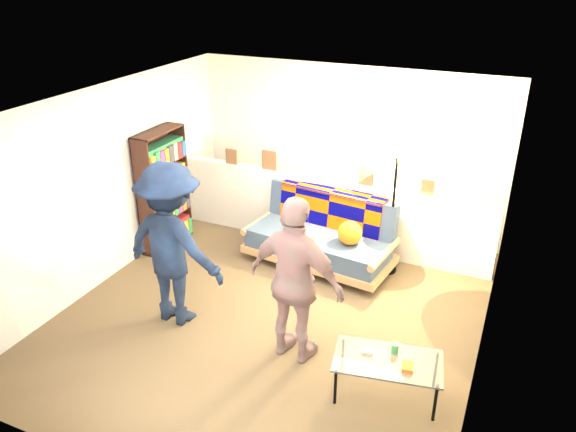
# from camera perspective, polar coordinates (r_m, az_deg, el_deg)

# --- Properties ---
(ground) EXTENTS (5.00, 5.00, 0.00)m
(ground) POSITION_cam_1_polar(r_m,az_deg,el_deg) (6.58, -1.44, -9.68)
(ground) COLOR brown
(ground) RESTS_ON ground
(room_shell) EXTENTS (4.60, 5.05, 2.45)m
(room_shell) POSITION_cam_1_polar(r_m,az_deg,el_deg) (6.19, 0.27, 5.47)
(room_shell) COLOR silver
(room_shell) RESTS_ON ground
(half_wall_ledge) EXTENTS (4.45, 0.15, 1.00)m
(half_wall_ledge) POSITION_cam_1_polar(r_m,az_deg,el_deg) (7.78, 4.20, 0.35)
(half_wall_ledge) COLOR silver
(half_wall_ledge) RESTS_ON ground
(ledge_decor) EXTENTS (2.97, 0.02, 0.45)m
(ledge_decor) POSITION_cam_1_polar(r_m,az_deg,el_deg) (7.58, 2.69, 5.23)
(ledge_decor) COLOR brown
(ledge_decor) RESTS_ON half_wall_ledge
(futon_sofa) EXTENTS (2.02, 1.15, 0.83)m
(futon_sofa) POSITION_cam_1_polar(r_m,az_deg,el_deg) (7.38, 3.53, -2.06)
(futon_sofa) COLOR tan
(futon_sofa) RESTS_ON ground
(bookshelf) EXTENTS (0.28, 0.83, 1.66)m
(bookshelf) POSITION_cam_1_polar(r_m,az_deg,el_deg) (7.85, -12.51, 2.23)
(bookshelf) COLOR black
(bookshelf) RESTS_ON ground
(coffee_table) EXTENTS (1.06, 0.70, 0.51)m
(coffee_table) POSITION_cam_1_polar(r_m,az_deg,el_deg) (5.35, 10.18, -14.42)
(coffee_table) COLOR black
(coffee_table) RESTS_ON ground
(floor_lamp) EXTENTS (0.34, 0.30, 1.63)m
(floor_lamp) POSITION_cam_1_polar(r_m,az_deg,el_deg) (6.98, 10.96, 2.80)
(floor_lamp) COLOR black
(floor_lamp) RESTS_ON ground
(person_left) EXTENTS (1.25, 0.78, 1.85)m
(person_left) POSITION_cam_1_polar(r_m,az_deg,el_deg) (6.14, -11.68, -2.88)
(person_left) COLOR black
(person_left) RESTS_ON ground
(person_right) EXTENTS (1.08, 0.58, 1.76)m
(person_right) POSITION_cam_1_polar(r_m,az_deg,el_deg) (5.46, 0.82, -6.68)
(person_right) COLOR #C17D82
(person_right) RESTS_ON ground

